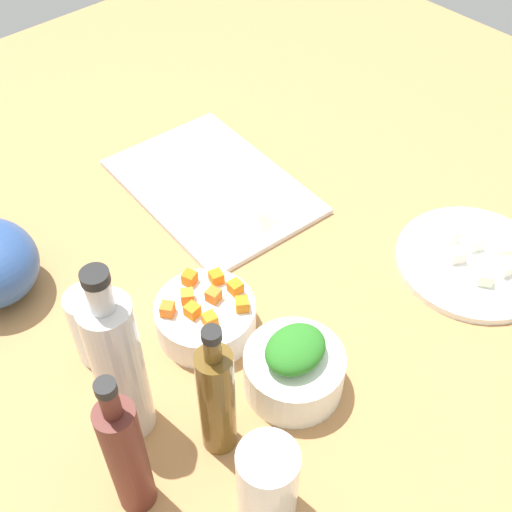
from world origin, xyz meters
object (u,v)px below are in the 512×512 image
object	(u,v)px
drinking_glass_0	(93,326)
drinking_glass_2	(267,483)
cutting_board	(212,186)
bottle_1	(119,367)
bottle_0	(126,456)
bowl_carrots	(206,318)
bowl_greens	(294,372)
bottle_2	(217,399)
plate_tofu	(474,262)

from	to	relation	value
drinking_glass_0	drinking_glass_2	bearing A→B (deg)	-175.87
cutting_board	drinking_glass_0	xyz separation A→B (cm)	(-16.49, 34.03, 5.45)
bottle_1	drinking_glass_2	distance (cm)	21.45
bottle_0	bowl_carrots	bearing A→B (deg)	-57.61
bowl_greens	drinking_glass_0	distance (cm)	27.46
drinking_glass_2	bottle_2	bearing A→B (deg)	-8.21
plate_tofu	bottle_1	size ratio (longest dim) A/B	0.86
bowl_carrots	bottle_1	xyz separation A→B (cm)	(-5.00, 16.41, 9.61)
bottle_2	drinking_glass_0	bearing A→B (deg)	9.97
bottle_0	drinking_glass_2	world-z (taller)	bottle_0
bowl_carrots	bottle_1	distance (cm)	19.66
bottle_2	bowl_carrots	bearing A→B (deg)	-33.84
bowl_greens	bottle_1	xyz separation A→B (cm)	(10.16, 19.01, 9.00)
drinking_glass_0	bowl_carrots	bearing A→B (deg)	-116.65
plate_tofu	drinking_glass_0	size ratio (longest dim) A/B	2.05
bottle_0	drinking_glass_0	bearing A→B (deg)	-21.54
bowl_carrots	drinking_glass_2	xyz separation A→B (cm)	(-24.97, 11.32, 3.67)
plate_tofu	bowl_carrots	xyz separation A→B (cm)	(18.46, 39.21, 1.98)
plate_tofu	bowl_greens	bearing A→B (deg)	84.83
bottle_0	bottle_1	world-z (taller)	bottle_1
cutting_board	bottle_2	world-z (taller)	bottle_2
bowl_carrots	bottle_2	size ratio (longest dim) A/B	0.63
bottle_2	drinking_glass_0	distance (cm)	22.13
plate_tofu	bowl_carrots	world-z (taller)	bowl_carrots
cutting_board	bottle_1	distance (cm)	47.90
bottle_0	bottle_2	bearing A→B (deg)	-94.12
plate_tofu	drinking_glass_0	bearing A→B (deg)	64.41
cutting_board	drinking_glass_0	distance (cm)	38.21
bottle_0	plate_tofu	bearing A→B (deg)	-94.36
bowl_greens	drinking_glass_2	xyz separation A→B (cm)	(-9.82, 13.93, 3.05)
cutting_board	bowl_greens	world-z (taller)	bowl_greens
cutting_board	bowl_greens	size ratio (longest dim) A/B	2.70
bottle_2	plate_tofu	bearing A→B (deg)	-94.42
bowl_carrots	bottle_2	xyz separation A→B (cm)	(-14.67, 9.83, 6.99)
bottle_2	bottle_1	bearing A→B (deg)	34.19
cutting_board	drinking_glass_0	size ratio (longest dim) A/B	3.02
cutting_board	drinking_glass_0	bearing A→B (deg)	115.85
cutting_board	bottle_2	size ratio (longest dim) A/B	1.59
plate_tofu	cutting_board	bearing A→B (deg)	24.21
bottle_1	bottle_2	world-z (taller)	bottle_1
plate_tofu	drinking_glass_2	size ratio (longest dim) A/B	1.95
plate_tofu	bottle_1	world-z (taller)	bottle_1
plate_tofu	bottle_0	distance (cm)	61.91
bowl_carrots	bottle_0	distance (cm)	26.91
drinking_glass_0	drinking_glass_2	size ratio (longest dim) A/B	0.95
bottle_1	drinking_glass_0	bearing A→B (deg)	-13.27
bowl_greens	bowl_carrots	world-z (taller)	bowl_greens
bowl_greens	bottle_2	xyz separation A→B (cm)	(0.48, 12.44, 6.38)
bottle_1	drinking_glass_2	size ratio (longest dim) A/B	2.28
bottle_0	drinking_glass_0	xyz separation A→B (cm)	(20.64, -8.15, -4.34)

